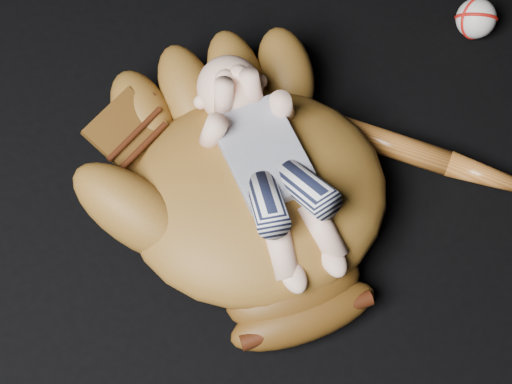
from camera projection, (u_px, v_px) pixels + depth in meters
baseball_glove at (257, 187)px, 1.12m from camera, size 0.56×0.61×0.17m
newborn_baby at (271, 168)px, 1.08m from camera, size 0.21×0.38×0.15m
baseball_bat at (464, 168)px, 1.21m from camera, size 0.31×0.37×0.04m
baseball at (476, 18)px, 1.34m from camera, size 0.08×0.08×0.07m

